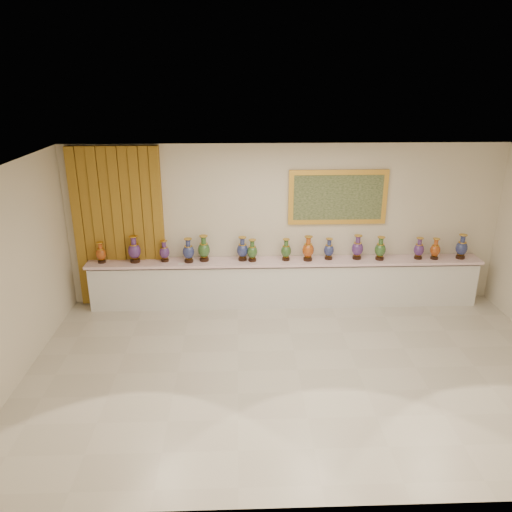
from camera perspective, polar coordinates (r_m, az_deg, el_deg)
The scene contains 19 objects.
ground at distance 7.62m, azimuth 4.79°, elevation -12.83°, with size 8.00×8.00×0.00m, color beige.
room at distance 9.29m, azimuth -11.56°, elevation 3.71°, with size 8.00×8.00×8.00m.
counter at distance 9.42m, azimuth 3.29°, elevation -3.09°, with size 7.28×0.48×0.90m.
vase_0 at distance 9.47m, azimuth -17.30°, elevation 0.27°, with size 0.22×0.22×0.39m.
vase_1 at distance 9.32m, azimuth -13.73°, elevation 0.61°, with size 0.26×0.26×0.50m.
vase_2 at distance 9.26m, azimuth -10.42°, elevation 0.45°, with size 0.22×0.22×0.40m.
vase_3 at distance 9.14m, azimuth -7.73°, elevation 0.51°, with size 0.24×0.24×0.45m.
vase_4 at distance 9.17m, azimuth -5.97°, elevation 0.74°, with size 0.27×0.27×0.48m.
vase_5 at distance 9.15m, azimuth -1.56°, elevation 0.70°, with size 0.24×0.24×0.45m.
vase_6 at distance 9.12m, azimuth -0.43°, elevation 0.52°, with size 0.22×0.22×0.41m.
vase_7 at distance 9.18m, azimuth 3.45°, elevation 0.61°, with size 0.24×0.24×0.41m.
vase_8 at distance 9.19m, azimuth 5.97°, elevation 0.73°, with size 0.22×0.22×0.46m.
vase_9 at distance 9.31m, azimuth 8.33°, elevation 0.70°, with size 0.20×0.20×0.40m.
vase_10 at distance 9.41m, azimuth 11.52°, elevation 0.87°, with size 0.26×0.26×0.46m.
vase_11 at distance 9.47m, azimuth 14.02°, elevation 0.73°, with size 0.27×0.27×0.44m.
vase_12 at distance 9.72m, azimuth 18.12°, elevation 0.73°, with size 0.22×0.22×0.41m.
vase_13 at distance 9.81m, azimuth 19.80°, elevation 0.67°, with size 0.20×0.20×0.40m.
vase_14 at distance 10.00m, azimuth 22.44°, elevation 0.88°, with size 0.27×0.27×0.46m.
label_card at distance 9.14m, azimuth -8.54°, elevation -0.89°, with size 0.10×0.06×0.00m, color white.
Camera 1 is at (-0.85, -6.36, 4.13)m, focal length 35.00 mm.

